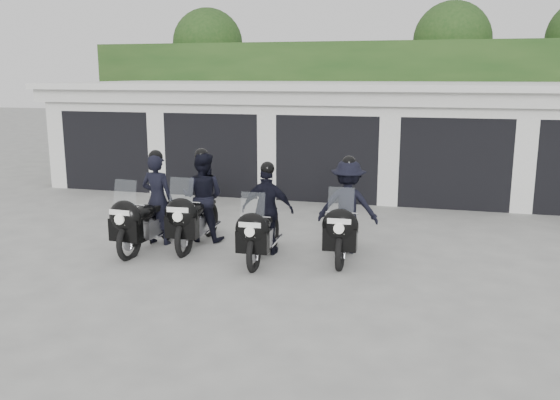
% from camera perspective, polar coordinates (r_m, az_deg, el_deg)
% --- Properties ---
extents(ground, '(80.00, 80.00, 0.00)m').
position_cam_1_polar(ground, '(10.02, -1.35, -6.66)').
color(ground, '#9D9D98').
rests_on(ground, ground).
extents(garage_block, '(16.40, 6.80, 2.96)m').
position_cam_1_polar(garage_block, '(17.46, 6.07, 6.12)').
color(garage_block, silver).
rests_on(garage_block, ground).
extents(background_vegetation, '(20.00, 3.90, 5.80)m').
position_cam_1_polar(background_vegetation, '(22.14, 9.11, 10.77)').
color(background_vegetation, '#1C3C16').
rests_on(background_vegetation, ground).
extents(police_bike_a, '(0.73, 2.15, 1.87)m').
position_cam_1_polar(police_bike_a, '(11.29, -12.45, -0.86)').
color(police_bike_a, black).
rests_on(police_bike_a, ground).
extents(police_bike_b, '(0.87, 2.16, 1.88)m').
position_cam_1_polar(police_bike_b, '(11.44, -7.77, -0.27)').
color(police_bike_b, black).
rests_on(police_bike_b, ground).
extents(police_bike_c, '(0.97, 2.01, 1.75)m').
position_cam_1_polar(police_bike_c, '(10.50, -1.42, -1.57)').
color(police_bike_c, black).
rests_on(police_bike_c, ground).
extents(police_bike_d, '(1.12, 2.11, 1.84)m').
position_cam_1_polar(police_bike_d, '(10.69, 6.43, -1.17)').
color(police_bike_d, black).
rests_on(police_bike_d, ground).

